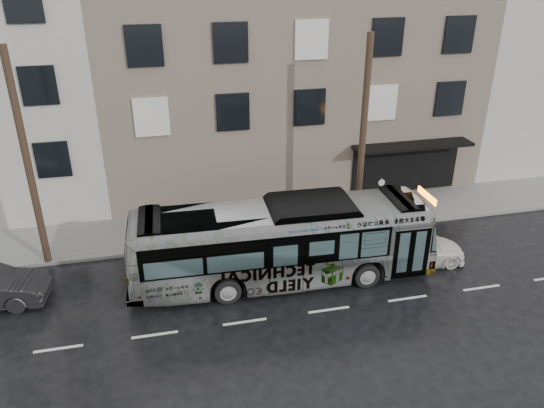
{
  "coord_description": "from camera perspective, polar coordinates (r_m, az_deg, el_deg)",
  "views": [
    {
      "loc": [
        -2.49,
        -17.77,
        12.16
      ],
      "look_at": [
        2.16,
        2.5,
        2.17
      ],
      "focal_mm": 35.0,
      "sensor_mm": 36.0,
      "label": 1
    }
  ],
  "objects": [
    {
      "name": "ground",
      "position": [
        21.68,
        -4.14,
        -8.55
      ],
      "size": [
        120.0,
        120.0,
        0.0
      ],
      "primitive_type": "plane",
      "color": "black",
      "rests_on": "ground"
    },
    {
      "name": "sidewalk",
      "position": [
        25.81,
        -5.89,
        -2.42
      ],
      "size": [
        90.0,
        3.6,
        0.15
      ],
      "primitive_type": "cube",
      "color": "gray",
      "rests_on": "ground"
    },
    {
      "name": "building_taupe",
      "position": [
        32.08,
        0.89,
        13.66
      ],
      "size": [
        20.0,
        12.0,
        11.0
      ],
      "primitive_type": "cube",
      "color": "#77695C",
      "rests_on": "ground"
    },
    {
      "name": "utility_pole_front",
      "position": [
        24.11,
        9.74,
        7.12
      ],
      "size": [
        0.3,
        0.3,
        9.0
      ],
      "primitive_type": "cylinder",
      "color": "#433021",
      "rests_on": "sidewalk"
    },
    {
      "name": "utility_pole_rear",
      "position": [
        22.93,
        -24.82,
        4.09
      ],
      "size": [
        0.3,
        0.3,
        9.0
      ],
      "primitive_type": "cylinder",
      "color": "#433021",
      "rests_on": "sidewalk"
    },
    {
      "name": "sign_post",
      "position": [
        25.74,
        11.47,
        0.27
      ],
      "size": [
        0.06,
        0.06,
        2.4
      ],
      "primitive_type": "cylinder",
      "color": "slate",
      "rests_on": "sidewalk"
    },
    {
      "name": "bus",
      "position": [
        21.08,
        1.03,
        -4.14
      ],
      "size": [
        12.2,
        3.2,
        3.38
      ],
      "primitive_type": "imported",
      "rotation": [
        0.0,
        0.0,
        1.54
      ],
      "color": "#B2B2B2",
      "rests_on": "ground"
    },
    {
      "name": "white_sedan",
      "position": [
        23.42,
        14.96,
        -4.77
      ],
      "size": [
        4.53,
        1.97,
        1.3
      ],
      "primitive_type": "imported",
      "rotation": [
        0.0,
        0.0,
        1.54
      ],
      "color": "white",
      "rests_on": "ground"
    }
  ]
}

